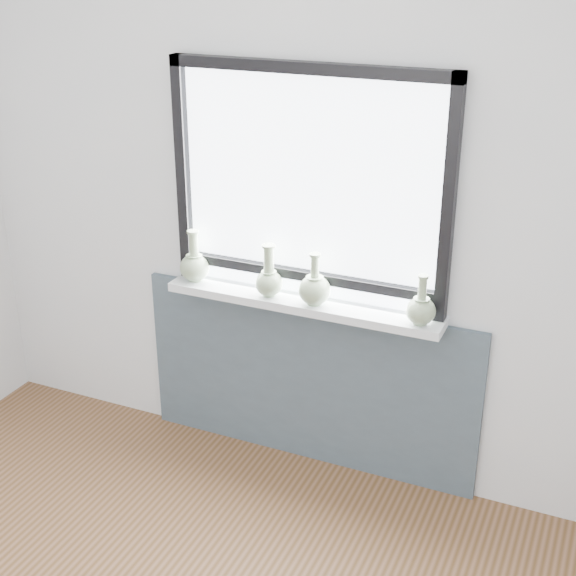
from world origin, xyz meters
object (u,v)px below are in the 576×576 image
at_px(vase_c, 315,288).
at_px(vase_d, 421,309).
at_px(vase_b, 269,280).
at_px(windowsill, 302,303).
at_px(vase_a, 195,265).

xyz_separation_m(vase_c, vase_d, (0.49, -0.01, -0.01)).
bearing_deg(vase_c, vase_d, -0.72).
xyz_separation_m(vase_b, vase_d, (0.72, -0.01, -0.01)).
relative_size(vase_b, vase_c, 1.03).
bearing_deg(vase_c, windowsill, 161.94).
distance_m(windowsill, vase_b, 0.19).
bearing_deg(vase_a, vase_d, -1.45).
bearing_deg(windowsill, vase_c, -18.06).
height_order(vase_b, vase_d, vase_b).
bearing_deg(vase_d, vase_a, 178.55).
relative_size(windowsill, vase_c, 5.44).
bearing_deg(vase_a, windowsill, 0.06).
bearing_deg(vase_b, windowsill, 6.99).
xyz_separation_m(vase_b, vase_c, (0.23, -0.00, -0.00)).
relative_size(windowsill, vase_b, 5.31).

